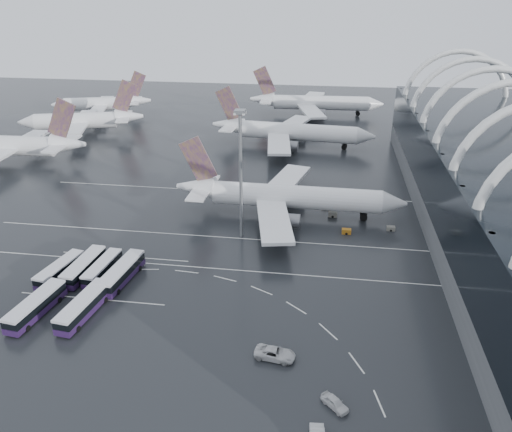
# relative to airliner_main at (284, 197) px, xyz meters

# --- Properties ---
(ground) EXTENTS (420.00, 420.00, 0.00)m
(ground) POSITION_rel_airliner_main_xyz_m (-7.71, -26.52, -4.89)
(ground) COLOR black
(ground) RESTS_ON ground
(lane_marking_near) EXTENTS (120.00, 0.25, 0.01)m
(lane_marking_near) POSITION_rel_airliner_main_xyz_m (-7.71, -28.52, -4.88)
(lane_marking_near) COLOR silver
(lane_marking_near) RESTS_ON ground
(lane_marking_mid) EXTENTS (120.00, 0.25, 0.01)m
(lane_marking_mid) POSITION_rel_airliner_main_xyz_m (-7.71, -14.52, -4.88)
(lane_marking_mid) COLOR silver
(lane_marking_mid) RESTS_ON ground
(lane_marking_far) EXTENTS (120.00, 0.25, 0.01)m
(lane_marking_far) POSITION_rel_airliner_main_xyz_m (-7.71, 13.48, -4.88)
(lane_marking_far) COLOR silver
(lane_marking_far) RESTS_ON ground
(bus_bay_line_south) EXTENTS (28.00, 0.25, 0.01)m
(bus_bay_line_south) POSITION_rel_airliner_main_xyz_m (-31.71, -42.52, -4.88)
(bus_bay_line_south) COLOR silver
(bus_bay_line_south) RESTS_ON ground
(bus_bay_line_north) EXTENTS (28.00, 0.25, 0.01)m
(bus_bay_line_north) POSITION_rel_airliner_main_xyz_m (-31.71, -26.52, -4.88)
(bus_bay_line_north) COLOR silver
(bus_bay_line_north) RESTS_ON ground
(airliner_main) EXTENTS (57.48, 50.58, 19.52)m
(airliner_main) POSITION_rel_airliner_main_xyz_m (0.00, 0.00, 0.00)
(airliner_main) COLOR white
(airliner_main) RESTS_ON ground
(airliner_gate_b) EXTENTS (59.20, 53.01, 20.54)m
(airliner_gate_b) POSITION_rel_airliner_main_xyz_m (-4.13, 60.21, 0.25)
(airliner_gate_b) COLOR white
(airliner_gate_b) RESTS_ON ground
(airliner_gate_c) EXTENTS (59.25, 54.73, 21.14)m
(airliner_gate_c) POSITION_rel_airliner_main_xyz_m (2.64, 109.81, 0.40)
(airliner_gate_c) COLOR white
(airliner_gate_c) RESTS_ON ground
(jet_remote_west) EXTENTS (49.25, 39.65, 21.48)m
(jet_remote_west) POSITION_rel_airliner_main_xyz_m (-90.52, 29.00, 0.65)
(jet_remote_west) COLOR white
(jet_remote_west) RESTS_ON ground
(jet_remote_mid) EXTENTS (47.06, 38.21, 20.70)m
(jet_remote_mid) POSITION_rel_airliner_main_xyz_m (-84.26, 64.50, 0.46)
(jet_remote_mid) COLOR white
(jet_remote_mid) RESTS_ON ground
(jet_remote_far) EXTENTS (43.47, 35.27, 19.08)m
(jet_remote_far) POSITION_rel_airliner_main_xyz_m (-90.50, 96.63, 0.04)
(jet_remote_far) COLOR white
(jet_remote_far) RESTS_ON ground
(bus_row_near_a) EXTENTS (4.85, 12.66, 3.04)m
(bus_row_near_a) POSITION_rel_airliner_main_xyz_m (-41.14, -36.23, -3.22)
(bus_row_near_a) COLOR #23123A
(bus_row_near_a) RESTS_ON ground
(bus_row_near_b) EXTENTS (3.78, 13.27, 3.23)m
(bus_row_near_b) POSITION_rel_airliner_main_xyz_m (-36.87, -34.56, -3.11)
(bus_row_near_b) COLOR #23123A
(bus_row_near_b) RESTS_ON ground
(bus_row_near_c) EXTENTS (3.62, 12.28, 2.98)m
(bus_row_near_c) POSITION_rel_airliner_main_xyz_m (-33.05, -34.37, -3.25)
(bus_row_near_c) COLOR #23123A
(bus_row_near_c) RESTS_ON ground
(bus_row_near_d) EXTENTS (4.59, 14.12, 3.41)m
(bus_row_near_d) POSITION_rel_airliner_main_xyz_m (-28.39, -35.83, -3.01)
(bus_row_near_d) COLOR #23123A
(bus_row_near_d) RESTS_ON ground
(bus_row_far_a) EXTENTS (4.72, 13.85, 3.34)m
(bus_row_far_a) POSITION_rel_airliner_main_xyz_m (-39.00, -48.57, -3.05)
(bus_row_far_a) COLOR #23123A
(bus_row_far_a) RESTS_ON ground
(bus_row_far_c) EXTENTS (4.67, 13.95, 3.37)m
(bus_row_far_c) POSITION_rel_airliner_main_xyz_m (-30.62, -47.43, -3.04)
(bus_row_far_c) COLOR #23123A
(bus_row_far_c) RESTS_ON ground
(van_curve_a) EXTENTS (6.73, 3.80, 1.77)m
(van_curve_a) POSITION_rel_airliner_main_xyz_m (3.70, -53.71, -4.00)
(van_curve_a) COLOR silver
(van_curve_a) RESTS_ON ground
(van_curve_b) EXTENTS (4.34, 4.28, 1.48)m
(van_curve_b) POSITION_rel_airliner_main_xyz_m (12.93, -62.38, -4.15)
(van_curve_b) COLOR silver
(van_curve_b) RESTS_ON ground
(floodlight_mast) EXTENTS (2.25, 2.25, 29.39)m
(floodlight_mast) POSITION_rel_airliner_main_xyz_m (-8.61, -13.28, 13.60)
(floodlight_mast) COLOR gray
(floodlight_mast) RESTS_ON ground
(gse_cart_belly_a) EXTENTS (2.13, 1.26, 1.16)m
(gse_cart_belly_a) POSITION_rel_airliner_main_xyz_m (15.44, -8.44, -4.31)
(gse_cart_belly_a) COLOR #AB6816
(gse_cart_belly_a) RESTS_ON ground
(gse_cart_belly_b) EXTENTS (2.19, 1.30, 1.20)m
(gse_cart_belly_b) POSITION_rel_airliner_main_xyz_m (12.20, 0.65, -4.29)
(gse_cart_belly_b) COLOR slate
(gse_cart_belly_b) RESTS_ON ground
(gse_cart_belly_d) EXTENTS (1.93, 1.14, 1.05)m
(gse_cart_belly_d) POSITION_rel_airliner_main_xyz_m (25.89, -5.24, -4.36)
(gse_cart_belly_d) COLOR slate
(gse_cart_belly_d) RESTS_ON ground
(gse_cart_belly_e) EXTENTS (2.41, 1.42, 1.31)m
(gse_cart_belly_e) POSITION_rel_airliner_main_xyz_m (10.46, 6.98, -4.23)
(gse_cart_belly_e) COLOR #AB6816
(gse_cart_belly_e) RESTS_ON ground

